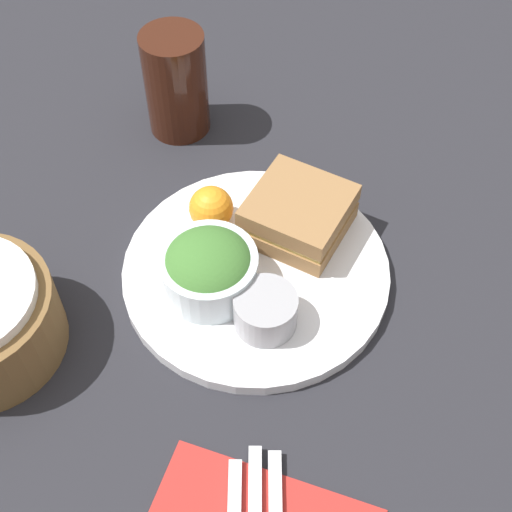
# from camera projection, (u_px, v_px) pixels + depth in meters

# --- Properties ---
(ground_plane) EXTENTS (4.00, 4.00, 0.00)m
(ground_plane) POSITION_uv_depth(u_px,v_px,m) (256.00, 275.00, 0.78)
(ground_plane) COLOR #232328
(plate) EXTENTS (0.29, 0.29, 0.02)m
(plate) POSITION_uv_depth(u_px,v_px,m) (256.00, 271.00, 0.78)
(plate) COLOR silver
(plate) RESTS_ON ground_plane
(sandwich) EXTENTS (0.12, 0.12, 0.05)m
(sandwich) POSITION_uv_depth(u_px,v_px,m) (298.00, 214.00, 0.79)
(sandwich) COLOR olive
(sandwich) RESTS_ON plate
(salad_bowl) EXTENTS (0.10, 0.10, 0.06)m
(salad_bowl) POSITION_uv_depth(u_px,v_px,m) (209.00, 268.00, 0.74)
(salad_bowl) COLOR silver
(salad_bowl) RESTS_ON plate
(dressing_cup) EXTENTS (0.06, 0.06, 0.04)m
(dressing_cup) POSITION_uv_depth(u_px,v_px,m) (265.00, 311.00, 0.71)
(dressing_cup) COLOR #99999E
(dressing_cup) RESTS_ON plate
(orange_wedge) EXTENTS (0.05, 0.05, 0.05)m
(orange_wedge) POSITION_uv_depth(u_px,v_px,m) (211.00, 208.00, 0.79)
(orange_wedge) COLOR orange
(orange_wedge) RESTS_ON plate
(drink_glass) EXTENTS (0.08, 0.08, 0.14)m
(drink_glass) POSITION_uv_depth(u_px,v_px,m) (176.00, 83.00, 0.88)
(drink_glass) COLOR #38190F
(drink_glass) RESTS_ON ground_plane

